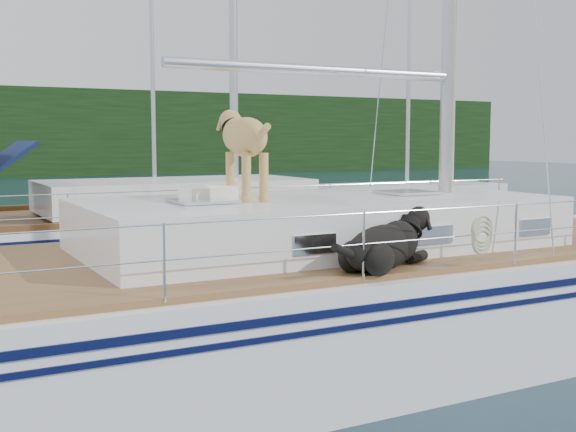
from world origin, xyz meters
TOP-DOWN VIEW (x-y plane):
  - ground at (0.00, 0.00)m, footprint 120.00×120.00m
  - main_sailboat at (0.09, -0.00)m, footprint 12.00×3.89m
  - neighbor_sailboat at (0.04, 5.79)m, footprint 11.00×3.50m
  - bg_boat_center at (4.00, 16.00)m, footprint 7.20×3.00m
  - bg_boat_east at (12.00, 13.00)m, footprint 6.40×3.00m

SIDE VIEW (x-z plane):
  - ground at x=0.00m, z-range 0.00..0.00m
  - bg_boat_center at x=4.00m, z-range -5.37..6.28m
  - bg_boat_east at x=12.00m, z-range -5.37..6.28m
  - neighbor_sailboat at x=0.04m, z-range -6.02..7.28m
  - main_sailboat at x=0.09m, z-range -6.32..7.69m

